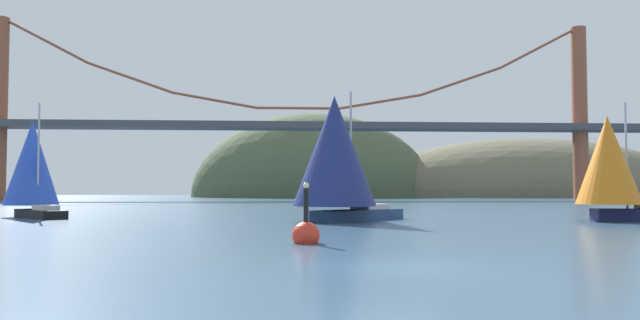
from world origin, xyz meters
name	(u,v)px	position (x,y,z in m)	size (l,w,h in m)	color
ground_plane	(391,268)	(0.00, 0.00, 0.00)	(360.00, 360.00, 0.00)	#385670
headland_right	(529,197)	(60.00, 135.00, 0.00)	(89.33, 44.00, 29.63)	#6B664C
headland_center	(314,197)	(5.00, 135.00, 0.00)	(60.50, 44.00, 41.58)	#4C5B3D
suspension_bridge	(298,120)	(0.00, 95.00, 14.69)	(143.11, 6.00, 33.13)	brown
sailboat_navy_sail	(336,154)	(0.55, 22.99, 4.39)	(9.01, 8.54, 8.68)	navy
sailboat_orange_sail	(610,163)	(18.51, 22.00, 3.80)	(6.74, 4.37, 7.81)	#191E4C
sailboat_blue_spinnaker	(33,166)	(-21.70, 30.38, 3.83)	(6.80, 7.49, 8.45)	black
channel_buoy	(306,234)	(-2.01, 7.50, 0.37)	(1.10, 1.10, 2.64)	red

